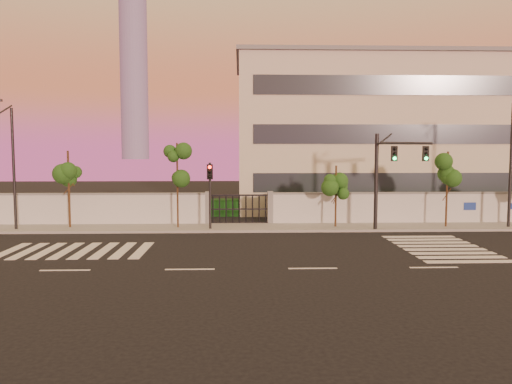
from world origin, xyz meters
TOP-DOWN VIEW (x-y plane):
  - ground at (0.00, 0.00)m, footprint 120.00×120.00m
  - sidewalk at (0.00, 10.50)m, footprint 60.00×3.00m
  - perimeter_wall at (0.10, 12.00)m, footprint 60.00×0.36m
  - hedge_row at (1.17, 14.74)m, footprint 41.00×4.25m
  - institutional_building at (9.00, 21.99)m, footprint 24.40×12.40m
  - distant_skyscraper at (-65.00, 280.00)m, footprint 16.00×16.00m
  - road_markings at (-1.58, 3.76)m, footprint 57.00×7.62m
  - street_tree_b at (-13.32, 10.63)m, footprint 1.56×1.24m
  - street_tree_c at (-6.72, 10.36)m, footprint 1.36×1.09m
  - street_tree_d at (2.94, 10.35)m, footprint 1.45×1.15m
  - street_tree_e at (9.75, 10.15)m, footprint 1.46×1.16m
  - traffic_signal_main at (5.83, 9.23)m, footprint 3.61×1.17m
  - traffic_signal_secondary at (-4.74, 9.73)m, footprint 0.32×0.32m
  - streetlight_west at (-16.31, 9.80)m, footprint 0.46×1.84m

SIDE VIEW (x-z plane):
  - ground at x=0.00m, z-range 0.00..0.00m
  - road_markings at x=-1.58m, z-range 0.00..0.02m
  - sidewalk at x=0.00m, z-range 0.00..0.15m
  - hedge_row at x=1.17m, z-range -0.08..1.72m
  - perimeter_wall at x=0.10m, z-range -0.03..2.17m
  - traffic_signal_secondary at x=-4.74m, z-range 0.55..4.65m
  - street_tree_d at x=2.94m, z-range 0.92..4.82m
  - street_tree_e at x=9.75m, z-range 1.12..5.87m
  - street_tree_b at x=-13.32m, z-range 1.13..5.93m
  - traffic_signal_main at x=5.83m, z-range 0.77..6.57m
  - street_tree_c at x=-6.72m, z-range 1.24..6.51m
  - streetlight_west at x=-16.31m, z-range 0.31..7.95m
  - institutional_building at x=9.00m, z-range 0.03..12.28m
  - distant_skyscraper at x=-65.00m, z-range 2.98..120.98m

